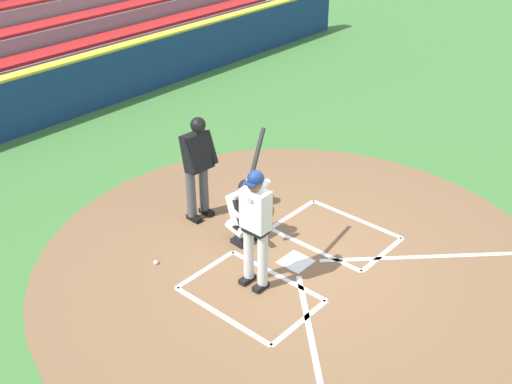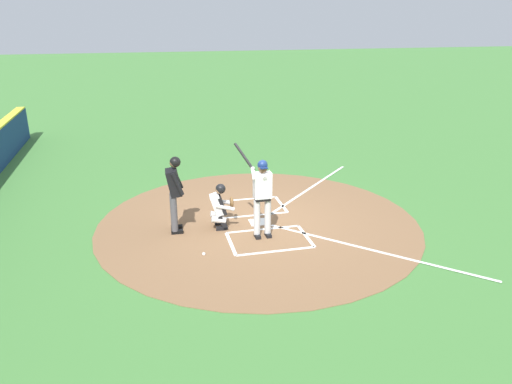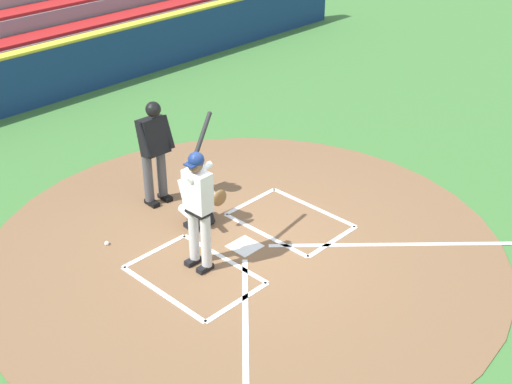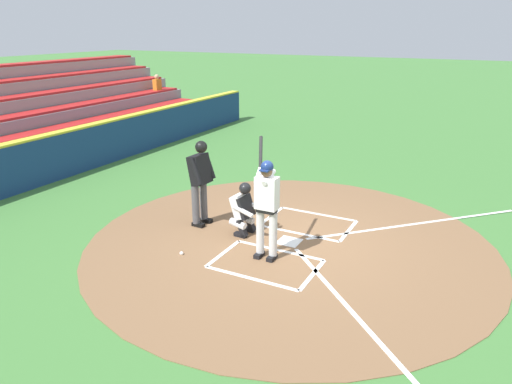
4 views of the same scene
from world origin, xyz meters
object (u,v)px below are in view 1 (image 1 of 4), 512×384
at_px(plate_umpire, 198,161).
at_px(baseball, 156,263).
at_px(batter, 255,220).
at_px(catcher, 246,210).

xyz_separation_m(plate_umpire, baseball, (1.40, 0.47, -1.04)).
distance_m(batter, catcher, 1.24).
relative_size(plate_umpire, baseball, 25.20).
bearing_deg(catcher, baseball, -23.54).
bearing_deg(plate_umpire, batter, 68.61).
bearing_deg(plate_umpire, catcher, 89.29).
xyz_separation_m(batter, plate_umpire, (-0.75, -1.92, -0.02)).
distance_m(batter, baseball, 1.92).
bearing_deg(baseball, plate_umpire, -161.58).
bearing_deg(batter, plate_umpire, -111.39).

